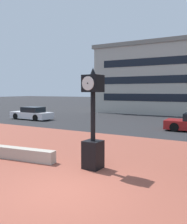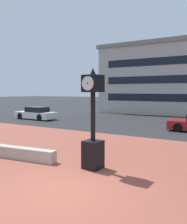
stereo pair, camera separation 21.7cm
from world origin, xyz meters
TOP-DOWN VIEW (x-y plane):
  - ground_plane at (0.00, 0.00)m, footprint 200.00×200.00m
  - plaza_brick_paving at (0.00, 2.48)m, footprint 44.00×12.96m
  - planter_wall at (-3.45, 1.66)m, footprint 3.22×0.81m
  - street_clock at (-0.25, 2.18)m, footprint 0.67×0.74m
  - car_street_near at (-13.51, 12.73)m, footprint 4.52×1.94m

SIDE VIEW (x-z plane):
  - ground_plane at x=0.00m, z-range 0.00..0.00m
  - plaza_brick_paving at x=0.00m, z-range 0.00..0.01m
  - planter_wall at x=-3.45m, z-range 0.00..0.50m
  - car_street_near at x=-13.51m, z-range -0.07..1.21m
  - street_clock at x=-0.25m, z-range -0.28..3.45m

